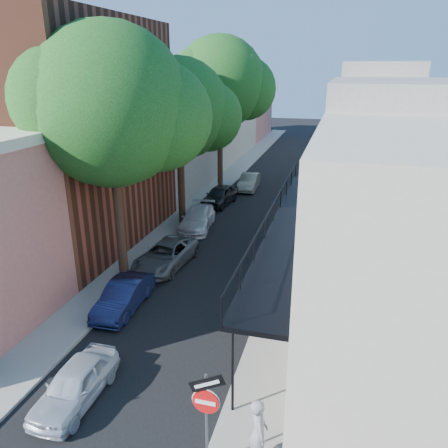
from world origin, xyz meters
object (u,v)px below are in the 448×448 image
Objects in this scene: oak_far at (226,84)px; pedestrian at (259,432)px; parked_car_a at (75,384)px; parked_car_d at (197,219)px; parked_car_e at (219,196)px; parked_car_c at (166,255)px; parked_car_f at (249,182)px; parked_car_b at (124,296)px; oak_near at (122,109)px; oak_mid at (186,111)px; sign_post at (206,405)px.

pedestrian is (7.71, -25.84, -7.17)m from oak_far.
parked_car_d reaches higher than parked_car_a.
parked_car_e is at bearing -80.97° from oak_far.
parked_car_a is at bearing -78.64° from parked_car_c.
pedestrian is (5.75, -25.81, 0.44)m from parked_car_f.
parked_car_e is (-0.12, 15.07, 0.09)m from parked_car_b.
parked_car_c is at bearing 87.33° from parked_car_b.
parked_car_f is at bearing 85.43° from parked_car_b.
parked_car_c is at bearing 11.18° from pedestrian.
oak_far is at bearing 91.08° from parked_car_b.
oak_far is 2.70× the size of parked_car_d.
oak_near reaches higher than parked_car_c.
parked_car_a is (1.95, -24.99, -7.67)m from oak_far.
parked_car_d is 1.08× the size of parked_car_e.
parked_car_e is at bearing -107.19° from parked_car_f.
parked_car_e is at bearing -3.57° from pedestrian.
parked_car_b is at bearing 101.56° from parked_car_a.
parked_car_f is (0.99, 15.43, 0.03)m from parked_car_c.
pedestrian is at bearing -65.17° from oak_mid.
parked_car_e is (0.82, 4.29, -6.36)m from oak_mid.
oak_near is at bearing 106.05° from parked_car_b.
sign_post reaches higher than parked_car_f.
parked_car_f is (1.20, 4.72, -0.06)m from parked_car_e.
oak_mid reaches higher than parked_car_f.
pedestrian reaches higher than parked_car_c.
parked_car_c is at bearing 117.10° from sign_post.
parked_car_a is 5.28m from parked_car_b.
oak_mid is at bearing 90.37° from oak_near.
pedestrian is at bearing -73.39° from oak_far.
oak_mid is 2.31× the size of parked_car_d.
oak_far reaches higher than parked_car_b.
parked_car_f is at bearing 82.86° from parked_car_e.
parked_car_c is 1.13× the size of parked_car_f.
parked_car_a is 0.89× the size of parked_car_f.
oak_far is at bearing 94.25° from parked_car_a.
oak_mid is 0.86× the size of oak_far.
sign_post reaches higher than parked_car_e.
oak_far is 26.21m from parked_car_a.
sign_post is 0.77× the size of parked_car_f.
parked_car_d is 5.08m from parked_car_e.
pedestrian is (6.95, -16.01, 0.44)m from parked_car_d.
oak_near reaches higher than pedestrian.
parked_car_e reaches higher than parked_car_f.
parked_car_d is at bearing 89.24° from parked_car_b.
parked_car_d is (0.82, -0.79, -6.42)m from oak_mid.
oak_mid is 5.29× the size of pedestrian.
oak_near reaches higher than parked_car_d.
parked_car_a is 15.20m from parked_car_d.
parked_car_e is at bearing 93.17° from parked_car_a.
parked_car_c is (-5.55, 10.84, -1.42)m from sign_post.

